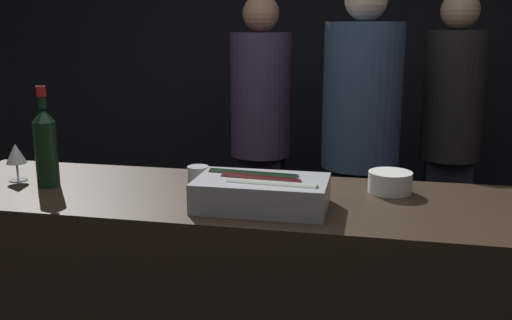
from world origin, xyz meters
The scene contains 9 objects.
wall_back_chalkboard centered at (0.00, 2.66, 1.40)m, with size 6.40×0.06×2.80m.
ice_bin_with_bottles centered at (0.05, 0.20, 1.01)m, with size 0.42×0.25×0.11m.
bowl_white centered at (0.45, 0.46, 0.99)m, with size 0.15×0.15×0.07m.
wine_glass centered at (-0.91, 0.34, 1.05)m, with size 0.08×0.08×0.14m.
candle_votive centered at (-0.24, 0.44, 0.99)m, with size 0.08×0.08×0.06m.
red_wine_bottle_burgundy centered at (-0.76, 0.29, 1.11)m, with size 0.08×0.08×0.36m.
person_in_hoodie centered at (-0.26, 1.75, 0.95)m, with size 0.36×0.36×1.70m.
person_blond_tee centered at (0.82, 1.84, 0.96)m, with size 0.34×0.34×1.71m.
person_grey_polo centered at (0.32, 1.44, 0.97)m, with size 0.40×0.40×1.75m.
Camera 1 is at (0.39, -1.51, 1.52)m, focal length 40.00 mm.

